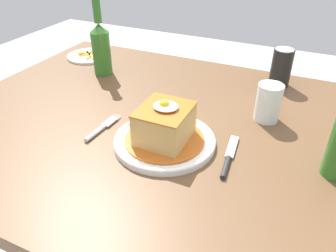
{
  "coord_description": "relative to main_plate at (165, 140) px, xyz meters",
  "views": [
    {
      "loc": [
        0.23,
        -0.7,
        1.22
      ],
      "look_at": [
        -0.05,
        -0.07,
        0.79
      ],
      "focal_mm": 35.12,
      "sensor_mm": 36.0,
      "label": 1
    }
  ],
  "objects": [
    {
      "name": "sandwich_meal",
      "position": [
        0.0,
        0.0,
        0.04
      ],
      "size": [
        0.2,
        0.2,
        0.11
      ],
      "color": "#B75B1E",
      "rests_on": "main_plate"
    },
    {
      "name": "dining_table",
      "position": [
        0.05,
        0.09,
        -0.1
      ],
      "size": [
        1.45,
        0.95,
        0.75
      ],
      "color": "brown",
      "rests_on": "ground_plane"
    },
    {
      "name": "side_plate_fries",
      "position": [
        -0.53,
        0.41,
        -0.0
      ],
      "size": [
        0.17,
        0.17,
        0.02
      ],
      "color": "white",
      "rests_on": "dining_table"
    },
    {
      "name": "main_plate",
      "position": [
        0.0,
        0.0,
        0.0
      ],
      "size": [
        0.25,
        0.25,
        0.02
      ],
      "color": "white",
      "rests_on": "dining_table"
    },
    {
      "name": "soda_can",
      "position": [
        0.2,
        0.47,
        0.05
      ],
      "size": [
        0.07,
        0.07,
        0.12
      ],
      "color": "black",
      "rests_on": "dining_table"
    },
    {
      "name": "fork",
      "position": [
        -0.18,
        -0.02,
        -0.0
      ],
      "size": [
        0.02,
        0.14,
        0.01
      ],
      "color": "silver",
      "rests_on": "dining_table"
    },
    {
      "name": "drinking_glass",
      "position": [
        0.21,
        0.22,
        0.04
      ],
      "size": [
        0.07,
        0.07,
        0.1
      ],
      "color": "#3F2314",
      "rests_on": "dining_table"
    },
    {
      "name": "beer_bottle_green_far",
      "position": [
        -0.38,
        0.3,
        0.09
      ],
      "size": [
        0.06,
        0.06,
        0.27
      ],
      "color": "#2D6B23",
      "rests_on": "dining_table"
    },
    {
      "name": "knife",
      "position": [
        0.16,
        -0.01,
        -0.0
      ],
      "size": [
        0.03,
        0.17,
        0.01
      ],
      "color": "#262628",
      "rests_on": "dining_table"
    }
  ]
}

